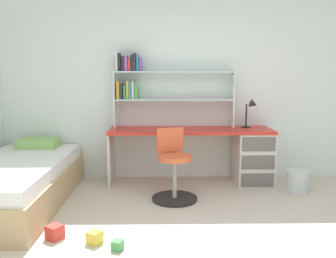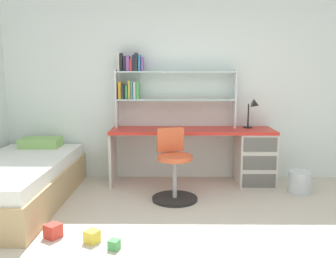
# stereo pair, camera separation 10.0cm
# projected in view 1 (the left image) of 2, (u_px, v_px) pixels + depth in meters

# --- Properties ---
(room_shell) EXTENTS (6.01, 6.15, 2.51)m
(room_shell) POSITION_uv_depth(u_px,v_px,m) (68.00, 92.00, 3.52)
(room_shell) COLOR silver
(room_shell) RESTS_ON ground_plane
(desk) EXTENTS (2.11, 0.55, 0.73)m
(desk) POSITION_uv_depth(u_px,v_px,m) (234.00, 152.00, 4.65)
(desk) COLOR red
(desk) RESTS_ON ground_plane
(bookshelf_hutch) EXTENTS (1.58, 0.22, 0.97)m
(bookshelf_hutch) POSITION_uv_depth(u_px,v_px,m) (153.00, 84.00, 4.66)
(bookshelf_hutch) COLOR silver
(bookshelf_hutch) RESTS_ON desk
(desk_lamp) EXTENTS (0.20, 0.17, 0.38)m
(desk_lamp) POSITION_uv_depth(u_px,v_px,m) (252.00, 109.00, 4.64)
(desk_lamp) COLOR black
(desk_lamp) RESTS_ON desk
(swivel_chair) EXTENTS (0.52, 0.52, 0.81)m
(swivel_chair) POSITION_uv_depth(u_px,v_px,m) (174.00, 172.00, 4.05)
(swivel_chair) COLOR black
(swivel_chair) RESTS_ON ground_plane
(bed_platform) EXTENTS (1.05, 2.09, 0.60)m
(bed_platform) POSITION_uv_depth(u_px,v_px,m) (15.00, 183.00, 3.89)
(bed_platform) COLOR tan
(bed_platform) RESTS_ON ground_plane
(waste_bin) EXTENTS (0.27, 0.27, 0.27)m
(waste_bin) POSITION_uv_depth(u_px,v_px,m) (298.00, 181.00, 4.33)
(waste_bin) COLOR silver
(waste_bin) RESTS_ON ground_plane
(toy_block_red_1) EXTENTS (0.17, 0.17, 0.12)m
(toy_block_red_1) POSITION_uv_depth(u_px,v_px,m) (55.00, 232.00, 3.08)
(toy_block_red_1) COLOR red
(toy_block_red_1) RESTS_ON ground_plane
(toy_block_green_2) EXTENTS (0.10, 0.10, 0.08)m
(toy_block_green_2) POSITION_uv_depth(u_px,v_px,m) (117.00, 245.00, 2.89)
(toy_block_green_2) COLOR #479E51
(toy_block_green_2) RESTS_ON ground_plane
(toy_block_yellow_3) EXTENTS (0.15, 0.15, 0.11)m
(toy_block_yellow_3) POSITION_uv_depth(u_px,v_px,m) (95.00, 237.00, 3.00)
(toy_block_yellow_3) COLOR gold
(toy_block_yellow_3) RESTS_ON ground_plane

